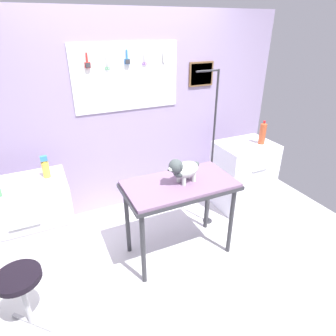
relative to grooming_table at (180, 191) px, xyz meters
name	(u,v)px	position (x,y,z in m)	size (l,w,h in m)	color
ground	(175,264)	(-0.11, -0.14, -0.75)	(4.40, 4.00, 0.04)	silver
rear_wall_panel	(128,116)	(-0.10, 1.14, 0.43)	(4.00, 0.11, 2.30)	#9988AE
grooming_table	(180,191)	(0.00, 0.00, 0.00)	(1.05, 0.56, 0.82)	#2D2D33
grooming_arm	(211,159)	(0.54, 0.30, 0.09)	(0.30, 0.11, 1.76)	#2D2D33
dog	(183,169)	(0.02, -0.01, 0.23)	(0.35, 0.21, 0.26)	silver
counter_left	(29,226)	(-1.35, 0.48, -0.30)	(0.80, 0.58, 0.87)	white
cabinet_right	(243,175)	(1.15, 0.47, -0.31)	(0.68, 0.54, 0.84)	white
stool	(20,285)	(-1.43, -0.24, -0.30)	(0.32, 0.32, 0.53)	#9E9EA3
shampoo_bottle	(46,168)	(-1.10, 0.54, 0.23)	(0.07, 0.07, 0.21)	gold
soda_bottle	(263,133)	(1.31, 0.40, 0.24)	(0.08, 0.08, 0.28)	#B84D2A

